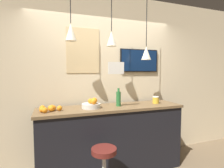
{
  "coord_description": "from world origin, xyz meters",
  "views": [
    {
      "loc": [
        -0.9,
        -1.82,
        1.58
      ],
      "look_at": [
        0.0,
        0.71,
        1.39
      ],
      "focal_mm": 28.0,
      "sensor_mm": 36.0,
      "label": 1
    }
  ],
  "objects_px": {
    "bar_stool": "(104,167)",
    "spread_jar": "(156,100)",
    "fruit_bowl": "(92,105)",
    "juice_bottle": "(118,99)",
    "mounted_tv": "(139,61)"
  },
  "relations": [
    {
      "from": "bar_stool",
      "to": "juice_bottle",
      "type": "xyz_separation_m",
      "value": [
        0.41,
        0.55,
        0.75
      ]
    },
    {
      "from": "fruit_bowl",
      "to": "juice_bottle",
      "type": "relative_size",
      "value": 0.99
    },
    {
      "from": "spread_jar",
      "to": "mounted_tv",
      "type": "relative_size",
      "value": 0.16
    },
    {
      "from": "fruit_bowl",
      "to": "spread_jar",
      "type": "relative_size",
      "value": 2.34
    },
    {
      "from": "fruit_bowl",
      "to": "mounted_tv",
      "type": "relative_size",
      "value": 0.37
    },
    {
      "from": "fruit_bowl",
      "to": "juice_bottle",
      "type": "height_order",
      "value": "juice_bottle"
    },
    {
      "from": "juice_bottle",
      "to": "spread_jar",
      "type": "bearing_deg",
      "value": 0.0
    },
    {
      "from": "fruit_bowl",
      "to": "mounted_tv",
      "type": "distance_m",
      "value": 1.25
    },
    {
      "from": "bar_stool",
      "to": "spread_jar",
      "type": "height_order",
      "value": "spread_jar"
    },
    {
      "from": "bar_stool",
      "to": "spread_jar",
      "type": "xyz_separation_m",
      "value": [
        1.09,
        0.55,
        0.69
      ]
    },
    {
      "from": "juice_bottle",
      "to": "spread_jar",
      "type": "relative_size",
      "value": 2.38
    },
    {
      "from": "bar_stool",
      "to": "juice_bottle",
      "type": "distance_m",
      "value": 1.01
    },
    {
      "from": "fruit_bowl",
      "to": "spread_jar",
      "type": "bearing_deg",
      "value": 0.34
    },
    {
      "from": "bar_stool",
      "to": "juice_bottle",
      "type": "relative_size",
      "value": 2.29
    },
    {
      "from": "bar_stool",
      "to": "fruit_bowl",
      "type": "bearing_deg",
      "value": 92.62
    }
  ]
}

